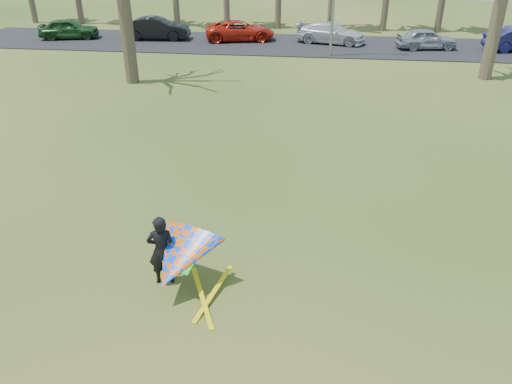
# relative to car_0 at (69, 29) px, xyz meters

# --- Properties ---
(ground) EXTENTS (100.00, 100.00, 0.00)m
(ground) POSITION_rel_car_0_xyz_m (16.07, -24.91, -0.74)
(ground) COLOR #1E480F
(ground) RESTS_ON ground
(parking_strip) EXTENTS (46.00, 7.00, 0.06)m
(parking_strip) POSITION_rel_car_0_xyz_m (16.07, 0.09, -0.71)
(parking_strip) COLOR black
(parking_strip) RESTS_ON ground
(car_0) EXTENTS (4.26, 2.51, 1.36)m
(car_0) POSITION_rel_car_0_xyz_m (0.00, 0.00, 0.00)
(car_0) COLOR #1C451B
(car_0) RESTS_ON parking_strip
(car_1) EXTENTS (4.62, 1.94, 1.48)m
(car_1) POSITION_rel_car_0_xyz_m (6.16, 0.49, 0.06)
(car_1) COLOR black
(car_1) RESTS_ON parking_strip
(car_2) EXTENTS (5.10, 3.21, 1.31)m
(car_2) POSITION_rel_car_0_xyz_m (11.91, 0.90, -0.02)
(car_2) COLOR red
(car_2) RESTS_ON parking_strip
(car_3) EXTENTS (4.89, 2.87, 1.33)m
(car_3) POSITION_rel_car_0_xyz_m (18.09, 0.79, -0.01)
(car_3) COLOR silver
(car_3) RESTS_ON parking_strip
(car_4) EXTENTS (3.94, 2.09, 1.28)m
(car_4) POSITION_rel_car_0_xyz_m (24.16, -0.27, -0.04)
(car_4) COLOR #8F959B
(car_4) RESTS_ON parking_strip
(kite_flyer) EXTENTS (2.13, 2.39, 2.02)m
(kite_flyer) POSITION_rel_car_0_xyz_m (14.71, -25.58, 0.11)
(kite_flyer) COLOR black
(kite_flyer) RESTS_ON ground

